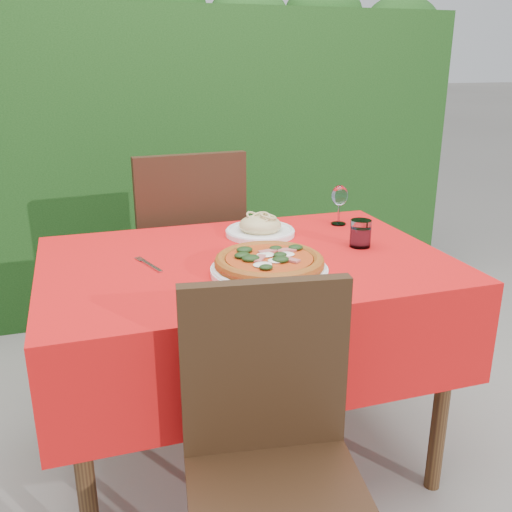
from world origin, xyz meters
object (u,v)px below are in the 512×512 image
object	(u,v)px
pasta_plate	(260,228)
fork	(151,266)
chair_far	(187,250)
pizza_plate	(269,264)
wine_glass	(340,197)
chair_near	(272,449)
water_glass	(360,235)

from	to	relation	value
pasta_plate	fork	bearing A→B (deg)	-152.63
chair_far	pasta_plate	size ratio (longest dim) A/B	4.03
chair_far	fork	distance (m)	0.72
pizza_plate	fork	distance (m)	0.36
wine_glass	pasta_plate	bearing A→B (deg)	-173.38
pizza_plate	wine_glass	distance (m)	0.60
chair_near	pizza_plate	world-z (taller)	chair_near
chair_near	chair_far	bearing A→B (deg)	95.45
pasta_plate	fork	size ratio (longest dim) A/B	1.41
wine_glass	fork	world-z (taller)	wine_glass
wine_glass	pizza_plate	bearing A→B (deg)	-135.19
water_glass	pasta_plate	bearing A→B (deg)	139.99
pasta_plate	water_glass	world-z (taller)	water_glass
chair_far	fork	world-z (taller)	chair_far
fork	pizza_plate	bearing A→B (deg)	-46.10
pizza_plate	chair_near	bearing A→B (deg)	-107.96
chair_near	fork	size ratio (longest dim) A/B	4.99
water_glass	wine_glass	world-z (taller)	wine_glass
pasta_plate	chair_near	bearing A→B (deg)	-106.30
chair_near	pizza_plate	size ratio (longest dim) A/B	2.30
chair_near	wine_glass	xyz separation A→B (m)	(0.57, 0.87, 0.35)
water_glass	chair_far	bearing A→B (deg)	124.39
pasta_plate	water_glass	xyz separation A→B (m)	(0.28, -0.23, 0.02)
water_glass	pizza_plate	bearing A→B (deg)	-157.94
chair_near	water_glass	distance (m)	0.85
chair_near	pasta_plate	world-z (taller)	chair_near
pizza_plate	wine_glass	world-z (taller)	wine_glass
pizza_plate	pasta_plate	xyz separation A→B (m)	(0.10, 0.38, -0.00)
chair_far	wine_glass	size ratio (longest dim) A/B	6.56
pasta_plate	water_glass	bearing A→B (deg)	-40.01
pizza_plate	water_glass	xyz separation A→B (m)	(0.37, 0.15, 0.01)
water_glass	wine_glass	distance (m)	0.28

